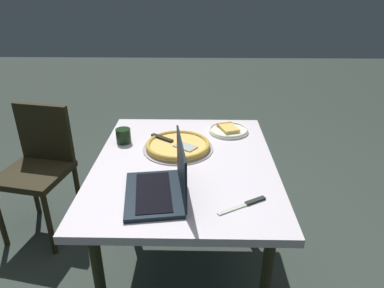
{
  "coord_description": "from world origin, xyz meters",
  "views": [
    {
      "loc": [
        -1.51,
        -0.07,
        1.57
      ],
      "look_at": [
        0.0,
        -0.04,
        0.84
      ],
      "focal_mm": 32.58,
      "sensor_mm": 36.0,
      "label": 1
    }
  ],
  "objects_px": {
    "dining_table": "(185,175)",
    "pizza_plate": "(228,130)",
    "laptop": "(163,185)",
    "table_knife": "(247,204)",
    "pizza_tray": "(178,146)",
    "drink_cup": "(123,136)",
    "chair_near": "(39,163)"
  },
  "relations": [
    {
      "from": "laptop",
      "to": "chair_near",
      "type": "distance_m",
      "value": 1.16
    },
    {
      "from": "laptop",
      "to": "pizza_tray",
      "type": "distance_m",
      "value": 0.44
    },
    {
      "from": "pizza_plate",
      "to": "table_knife",
      "type": "bearing_deg",
      "value": -178.37
    },
    {
      "from": "pizza_plate",
      "to": "chair_near",
      "type": "bearing_deg",
      "value": 87.91
    },
    {
      "from": "pizza_tray",
      "to": "chair_near",
      "type": "bearing_deg",
      "value": 73.1
    },
    {
      "from": "dining_table",
      "to": "laptop",
      "type": "xyz_separation_m",
      "value": [
        -0.29,
        0.08,
        0.13
      ]
    },
    {
      "from": "laptop",
      "to": "table_knife",
      "type": "relative_size",
      "value": 1.82
    },
    {
      "from": "dining_table",
      "to": "pizza_plate",
      "type": "bearing_deg",
      "value": -33.15
    },
    {
      "from": "pizza_plate",
      "to": "dining_table",
      "type": "bearing_deg",
      "value": 146.85
    },
    {
      "from": "dining_table",
      "to": "drink_cup",
      "type": "xyz_separation_m",
      "value": [
        0.22,
        0.34,
        0.12
      ]
    },
    {
      "from": "pizza_plate",
      "to": "drink_cup",
      "type": "height_order",
      "value": "drink_cup"
    },
    {
      "from": "pizza_plate",
      "to": "pizza_tray",
      "type": "bearing_deg",
      "value": 129.32
    },
    {
      "from": "table_knife",
      "to": "drink_cup",
      "type": "xyz_separation_m",
      "value": [
        0.57,
        0.61,
        0.04
      ]
    },
    {
      "from": "drink_cup",
      "to": "dining_table",
      "type": "bearing_deg",
      "value": -122.12
    },
    {
      "from": "drink_cup",
      "to": "pizza_plate",
      "type": "bearing_deg",
      "value": -75.04
    },
    {
      "from": "pizza_plate",
      "to": "drink_cup",
      "type": "distance_m",
      "value": 0.61
    },
    {
      "from": "table_knife",
      "to": "chair_near",
      "type": "xyz_separation_m",
      "value": [
        0.77,
        1.21,
        -0.25
      ]
    },
    {
      "from": "table_knife",
      "to": "chair_near",
      "type": "relative_size",
      "value": 0.24
    },
    {
      "from": "dining_table",
      "to": "chair_near",
      "type": "height_order",
      "value": "chair_near"
    },
    {
      "from": "pizza_plate",
      "to": "pizza_tray",
      "type": "distance_m",
      "value": 0.37
    },
    {
      "from": "dining_table",
      "to": "table_knife",
      "type": "relative_size",
      "value": 5.45
    },
    {
      "from": "pizza_plate",
      "to": "pizza_tray",
      "type": "xyz_separation_m",
      "value": [
        -0.23,
        0.28,
        0.01
      ]
    },
    {
      "from": "chair_near",
      "to": "pizza_plate",
      "type": "bearing_deg",
      "value": -92.09
    },
    {
      "from": "pizza_tray",
      "to": "drink_cup",
      "type": "xyz_separation_m",
      "value": [
        0.08,
        0.3,
        0.02
      ]
    },
    {
      "from": "dining_table",
      "to": "laptop",
      "type": "relative_size",
      "value": 2.99
    },
    {
      "from": "dining_table",
      "to": "pizza_plate",
      "type": "xyz_separation_m",
      "value": [
        0.37,
        -0.24,
        0.09
      ]
    },
    {
      "from": "dining_table",
      "to": "laptop",
      "type": "height_order",
      "value": "laptop"
    },
    {
      "from": "laptop",
      "to": "dining_table",
      "type": "bearing_deg",
      "value": -14.86
    },
    {
      "from": "table_knife",
      "to": "drink_cup",
      "type": "distance_m",
      "value": 0.83
    },
    {
      "from": "pizza_plate",
      "to": "chair_near",
      "type": "xyz_separation_m",
      "value": [
        0.04,
        1.19,
        -0.26
      ]
    },
    {
      "from": "chair_near",
      "to": "laptop",
      "type": "bearing_deg",
      "value": -129.17
    },
    {
      "from": "drink_cup",
      "to": "laptop",
      "type": "bearing_deg",
      "value": -152.44
    }
  ]
}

